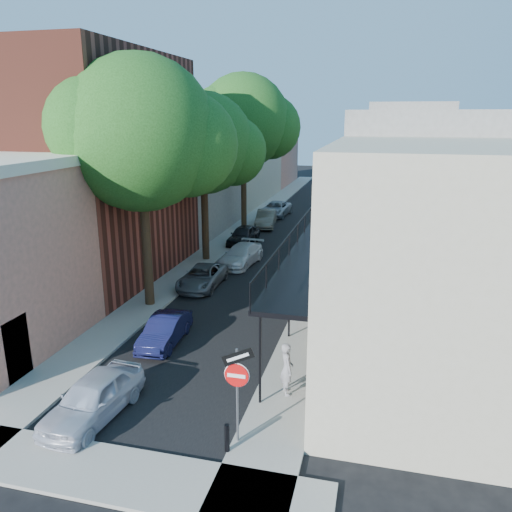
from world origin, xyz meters
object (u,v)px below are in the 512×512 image
Objects in this scene: parked_car_g at (276,209)px; parked_car_c at (202,277)px; sign_post at (237,379)px; parked_car_e at (243,235)px; bollard at (227,438)px; parked_car_d at (241,255)px; oak_far at (250,122)px; oak_mid at (210,146)px; parked_car_a at (93,398)px; oak_near at (152,137)px; pedestrian at (287,369)px; parked_car_b at (165,331)px; parked_car_f at (266,219)px.

parked_car_c is at bearing -86.14° from parked_car_g.
sign_post is 22.30m from parked_car_e.
bollard is 17.65m from parked_car_d.
oak_mid is at bearing -90.41° from oak_far.
bollard is 4.46m from parked_car_a.
oak_mid is 8.31m from parked_car_c.
parked_car_d is at bearing 74.98° from oak_near.
oak_near is at bearing -89.63° from oak_mid.
oak_far is 2.95× the size of parked_car_c.
sign_post is 17.29m from parked_car_d.
parked_car_g is at bearing 86.45° from oak_mid.
pedestrian is (0.85, 2.76, -1.04)m from sign_post.
sign_post is 0.74× the size of parked_car_c.
parked_car_d is at bearing 105.34° from sign_post.
oak_far is 9.59m from parked_car_g.
sign_post is 27.80m from oak_far.
parked_car_e is at bearing -81.07° from oak_far.
sign_post is at bearing -71.80° from parked_car_e.
oak_near is at bearing -110.69° from parked_car_c.
parked_car_e is 19.87m from pedestrian.
parked_car_b is 0.74× the size of parked_car_g.
oak_mid is at bearing 101.50° from parked_car_a.
bollard is 28.58m from oak_far.
oak_near is at bearing -98.30° from parked_car_d.
oak_mid is at bearing -97.73° from parked_car_e.
parked_car_b is 0.89× the size of parked_car_e.
oak_near is 2.95× the size of parked_car_a.
oak_mid is at bearing 97.03° from parked_car_b.
parked_car_f is (1.06, 18.09, -7.20)m from oak_near.
pedestrian is at bearing -74.20° from parked_car_g.
oak_near is 2.97× the size of parked_car_e.
parked_car_f is (-0.91, 27.15, 0.02)m from parked_car_a.
oak_mid reaches higher than parked_car_f.
pedestrian reaches higher than parked_car_g.
parked_car_a is at bearing 171.08° from bollard.
parked_car_a is at bearing 177.25° from sign_post.
parked_car_a is 12.01m from parked_car_c.
oak_far is at bearing 89.96° from oak_near.
parked_car_c is (-5.46, 12.19, -1.48)m from sign_post.
parked_car_a is at bearing -83.28° from parked_car_d.
sign_post reaches higher than parked_car_e.
oak_mid is 7.72m from parked_car_e.
oak_mid is 5.80× the size of pedestrian.
parked_car_b is 0.83× the size of parked_car_f.
parked_car_a reaches higher than bollard.
parked_car_a is 1.13× the size of parked_car_b.
oak_mid reaches higher than parked_car_c.
oak_mid is 0.86× the size of oak_far.
oak_far reaches higher than oak_mid.
parked_car_b is at bearing -84.35° from parked_car_g.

